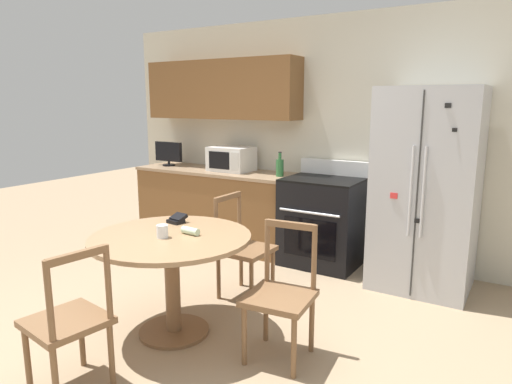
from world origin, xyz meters
The scene contains 15 objects.
ground_plane centered at (0.00, 0.00, 0.00)m, with size 14.00×14.00×0.00m, color #9E8466.
back_wall centered at (-0.31, 2.59, 1.44)m, with size 5.20×0.44×2.60m.
kitchen_counter centered at (-1.20, 2.29, 0.45)m, with size 2.02×0.64×0.90m.
refrigerator centered at (1.23, 2.20, 0.91)m, with size 0.86×0.79×1.83m.
oven_range centered at (0.20, 2.26, 0.47)m, with size 0.78×0.68×1.08m.
microwave centered at (-0.99, 2.32, 1.04)m, with size 0.49×0.38×0.28m.
countertop_tv centered at (-1.92, 2.26, 1.06)m, with size 0.40×0.16×0.30m.
counter_bottle centered at (-0.31, 2.26, 1.00)m, with size 0.08×0.08×0.27m.
dining_table centered at (-0.14, 0.30, 0.60)m, with size 1.16×1.16×0.76m.
dining_chair_right centered at (0.69, 0.43, 0.43)m, with size 0.46×0.46×0.90m.
dining_chair_near centered at (-0.19, -0.54, 0.43)m, with size 0.48×0.48×0.90m.
dining_chair_far centered at (-0.06, 1.13, 0.43)m, with size 0.43×0.43×0.90m.
candle_glass centered at (-0.15, 0.22, 0.80)m, with size 0.08×0.08×0.09m.
folded_napkin centered at (-0.03, 0.39, 0.78)m, with size 0.15×0.06×0.05m.
wallet centered at (-0.33, 0.59, 0.78)m, with size 0.14×0.14×0.07m.
Camera 1 is at (2.02, -2.07, 1.70)m, focal length 32.00 mm.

